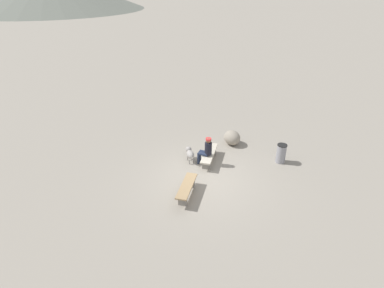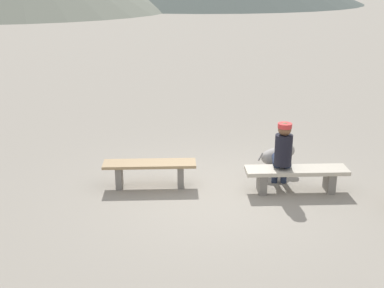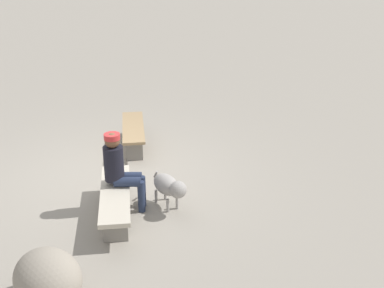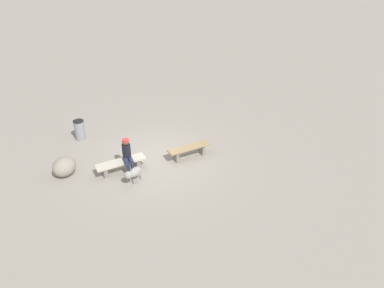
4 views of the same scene
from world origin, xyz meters
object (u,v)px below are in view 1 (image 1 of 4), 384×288
object	(u,v)px
bench_right	(209,155)
trash_bin	(281,153)
seated_person	(206,149)
boulder	(232,138)
bench_left	(187,188)
dog	(190,153)

from	to	relation	value
bench_right	trash_bin	world-z (taller)	trash_bin
seated_person	trash_bin	distance (m)	3.19
bench_right	boulder	distance (m)	1.93
bench_left	trash_bin	distance (m)	4.58
seated_person	trash_bin	bearing A→B (deg)	-66.29
bench_right	dog	bearing A→B (deg)	101.77
bench_left	seated_person	bearing A→B (deg)	-5.54
bench_right	seated_person	world-z (taller)	seated_person
bench_right	dog	xyz separation A→B (m)	(-0.22, 0.79, 0.07)
bench_right	trash_bin	size ratio (longest dim) A/B	2.13
bench_right	trash_bin	distance (m)	3.03
bench_right	seated_person	distance (m)	0.48
seated_person	dog	xyz separation A→B (m)	(0.02, 0.72, -0.34)
seated_person	bench_left	bearing A→B (deg)	-178.71
trash_bin	bench_left	bearing A→B (deg)	138.48
bench_left	dog	bearing A→B (deg)	11.81
bench_right	boulder	bearing A→B (deg)	-22.28
bench_right	boulder	world-z (taller)	boulder
trash_bin	dog	bearing A→B (deg)	106.66
bench_left	bench_right	world-z (taller)	bench_left
bench_right	dog	size ratio (longest dim) A/B	2.41
trash_bin	boulder	xyz separation A→B (m)	(0.94, 2.29, -0.08)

